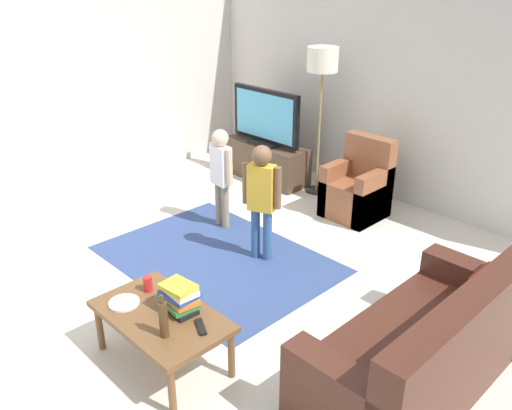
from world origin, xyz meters
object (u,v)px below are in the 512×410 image
(soda_can, at_px, (148,284))
(plate, at_px, (124,303))
(tv_stand, at_px, (266,161))
(armchair, at_px, (359,190))
(book_stack, at_px, (179,297))
(child_near_tv, at_px, (221,170))
(coffee_table, at_px, (161,319))
(couch, at_px, (428,355))
(bottle, at_px, (163,319))
(tv_remote, at_px, (201,327))
(child_center, at_px, (262,193))
(tv, at_px, (266,117))
(floor_lamp, at_px, (322,68))

(soda_can, distance_m, plate, 0.23)
(tv_stand, xyz_separation_m, armchair, (1.51, -0.04, 0.05))
(tv_stand, distance_m, soda_can, 3.47)
(tv_stand, bearing_deg, book_stack, -54.76)
(child_near_tv, relative_size, coffee_table, 1.09)
(tv_stand, height_order, soda_can, soda_can)
(tv_stand, xyz_separation_m, coffee_table, (2.04, -3.09, 0.13))
(coffee_table, bearing_deg, couch, 37.25)
(coffee_table, height_order, soda_can, soda_can)
(book_stack, xyz_separation_m, soda_can, (-0.35, -0.03, -0.05))
(bottle, bearing_deg, tv_remote, 65.56)
(couch, bearing_deg, armchair, 135.20)
(tv_stand, distance_m, plate, 3.67)
(child_center, distance_m, plate, 1.73)
(tv, height_order, tv_remote, tv)
(plate, bearing_deg, soda_can, 95.27)
(soda_can, bearing_deg, floor_lamp, 107.56)
(child_near_tv, bearing_deg, armchair, 56.56)
(child_near_tv, height_order, tv_remote, child_near_tv)
(coffee_table, relative_size, book_stack, 3.28)
(tv_stand, distance_m, floor_lamp, 1.51)
(bottle, bearing_deg, coffee_table, 151.39)
(coffee_table, relative_size, tv_remote, 5.88)
(child_near_tv, relative_size, soda_can, 9.10)
(book_stack, distance_m, plate, 0.43)
(child_center, bearing_deg, tv_stand, 133.58)
(couch, xyz_separation_m, book_stack, (-1.39, -0.97, 0.24))
(tv, distance_m, book_stack, 3.63)
(tv_stand, height_order, floor_lamp, floor_lamp)
(armchair, height_order, book_stack, armchair)
(child_center, distance_m, bottle, 1.86)
(child_near_tv, relative_size, tv_remote, 6.42)
(book_stack, bearing_deg, child_center, 113.92)
(tv, bearing_deg, bottle, -54.69)
(couch, xyz_separation_m, armchair, (-1.97, 1.96, 0.01))
(tv_remote, distance_m, plate, 0.64)
(couch, height_order, child_near_tv, child_near_tv)
(bottle, height_order, plate, bottle)
(child_center, distance_m, soda_can, 1.50)
(tv, xyz_separation_m, plate, (1.76, -3.19, -0.42))
(coffee_table, bearing_deg, plate, -156.78)
(armchair, xyz_separation_m, coffee_table, (0.53, -3.05, 0.07))
(tv, bearing_deg, soda_can, -59.64)
(tv_remote, bearing_deg, book_stack, -159.37)
(tv_stand, xyz_separation_m, couch, (3.48, -2.00, 0.05))
(bottle, distance_m, plate, 0.52)
(child_center, relative_size, plate, 5.24)
(couch, distance_m, child_near_tv, 2.93)
(soda_can, bearing_deg, book_stack, 4.43)
(tv_stand, height_order, plate, tv_stand)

